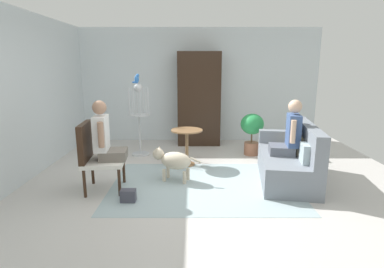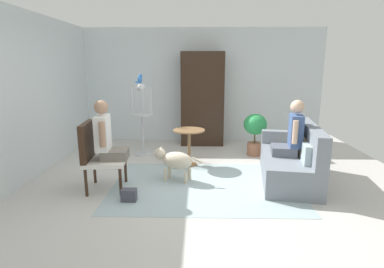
{
  "view_description": "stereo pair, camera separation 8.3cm",
  "coord_description": "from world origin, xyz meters",
  "px_view_note": "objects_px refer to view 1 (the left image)",
  "views": [
    {
      "loc": [
        -0.04,
        -4.48,
        1.83
      ],
      "look_at": [
        -0.06,
        -0.02,
        0.82
      ],
      "focal_mm": 28.68,
      "sensor_mm": 36.0,
      "label": 1
    },
    {
      "loc": [
        0.04,
        -4.48,
        1.83
      ],
      "look_at": [
        -0.06,
        -0.02,
        0.82
      ],
      "focal_mm": 28.68,
      "sensor_mm": 36.0,
      "label": 2
    }
  ],
  "objects_px": {
    "couch": "(292,160)",
    "potted_plant": "(253,129)",
    "person_on_armchair": "(106,136)",
    "dog": "(175,160)",
    "round_end_table": "(188,140)",
    "armoire_cabinet": "(200,99)",
    "handbag": "(130,196)",
    "bird_cage_stand": "(140,118)",
    "armchair": "(96,152)",
    "person_on_couch": "(291,133)",
    "parrot": "(138,79)"
  },
  "relations": [
    {
      "from": "parrot",
      "to": "handbag",
      "type": "xyz_separation_m",
      "value": [
        0.22,
        -2.25,
        -1.48
      ]
    },
    {
      "from": "dog",
      "to": "person_on_couch",
      "type": "bearing_deg",
      "value": 0.8
    },
    {
      "from": "round_end_table",
      "to": "handbag",
      "type": "relative_size",
      "value": 3.27
    },
    {
      "from": "person_on_couch",
      "to": "parrot",
      "type": "distance_m",
      "value": 3.1
    },
    {
      "from": "armchair",
      "to": "round_end_table",
      "type": "relative_size",
      "value": 1.51
    },
    {
      "from": "handbag",
      "to": "person_on_armchair",
      "type": "bearing_deg",
      "value": 132.76
    },
    {
      "from": "couch",
      "to": "potted_plant",
      "type": "distance_m",
      "value": 1.48
    },
    {
      "from": "armchair",
      "to": "handbag",
      "type": "distance_m",
      "value": 0.85
    },
    {
      "from": "armchair",
      "to": "person_on_armchair",
      "type": "height_order",
      "value": "person_on_armchair"
    },
    {
      "from": "couch",
      "to": "potted_plant",
      "type": "relative_size",
      "value": 2.05
    },
    {
      "from": "handbag",
      "to": "potted_plant",
      "type": "bearing_deg",
      "value": 47.07
    },
    {
      "from": "armchair",
      "to": "bird_cage_stand",
      "type": "distance_m",
      "value": 1.89
    },
    {
      "from": "handbag",
      "to": "armoire_cabinet",
      "type": "bearing_deg",
      "value": 72.15
    },
    {
      "from": "person_on_armchair",
      "to": "armoire_cabinet",
      "type": "height_order",
      "value": "armoire_cabinet"
    },
    {
      "from": "armchair",
      "to": "potted_plant",
      "type": "xyz_separation_m",
      "value": [
        2.66,
        1.85,
        -0.04
      ]
    },
    {
      "from": "couch",
      "to": "bird_cage_stand",
      "type": "bearing_deg",
      "value": 152.03
    },
    {
      "from": "bird_cage_stand",
      "to": "potted_plant",
      "type": "height_order",
      "value": "bird_cage_stand"
    },
    {
      "from": "person_on_armchair",
      "to": "armoire_cabinet",
      "type": "distance_m",
      "value": 3.13
    },
    {
      "from": "couch",
      "to": "person_on_couch",
      "type": "bearing_deg",
      "value": -152.2
    },
    {
      "from": "armchair",
      "to": "person_on_armchair",
      "type": "distance_m",
      "value": 0.28
    },
    {
      "from": "person_on_armchair",
      "to": "handbag",
      "type": "xyz_separation_m",
      "value": [
        0.39,
        -0.42,
        -0.73
      ]
    },
    {
      "from": "armchair",
      "to": "potted_plant",
      "type": "relative_size",
      "value": 1.18
    },
    {
      "from": "dog",
      "to": "couch",
      "type": "bearing_deg",
      "value": 1.54
    },
    {
      "from": "bird_cage_stand",
      "to": "armoire_cabinet",
      "type": "height_order",
      "value": "armoire_cabinet"
    },
    {
      "from": "round_end_table",
      "to": "dog",
      "type": "distance_m",
      "value": 0.83
    },
    {
      "from": "person_on_armchair",
      "to": "parrot",
      "type": "relative_size",
      "value": 4.66
    },
    {
      "from": "potted_plant",
      "to": "dog",
      "type": "bearing_deg",
      "value": -136.05
    },
    {
      "from": "couch",
      "to": "person_on_armchair",
      "type": "bearing_deg",
      "value": -171.73
    },
    {
      "from": "bird_cage_stand",
      "to": "parrot",
      "type": "relative_size",
      "value": 7.9
    },
    {
      "from": "round_end_table",
      "to": "armoire_cabinet",
      "type": "height_order",
      "value": "armoire_cabinet"
    },
    {
      "from": "bird_cage_stand",
      "to": "handbag",
      "type": "relative_size",
      "value": 7.13
    },
    {
      "from": "bird_cage_stand",
      "to": "parrot",
      "type": "height_order",
      "value": "parrot"
    },
    {
      "from": "round_end_table",
      "to": "parrot",
      "type": "relative_size",
      "value": 3.62
    },
    {
      "from": "person_on_couch",
      "to": "parrot",
      "type": "relative_size",
      "value": 4.67
    },
    {
      "from": "person_on_armchair",
      "to": "round_end_table",
      "type": "bearing_deg",
      "value": 44.61
    },
    {
      "from": "armoire_cabinet",
      "to": "handbag",
      "type": "relative_size",
      "value": 10.27
    },
    {
      "from": "person_on_couch",
      "to": "bird_cage_stand",
      "type": "height_order",
      "value": "bird_cage_stand"
    },
    {
      "from": "armchair",
      "to": "person_on_couch",
      "type": "xyz_separation_m",
      "value": [
        2.97,
        0.41,
        0.2
      ]
    },
    {
      "from": "couch",
      "to": "handbag",
      "type": "distance_m",
      "value": 2.61
    },
    {
      "from": "dog",
      "to": "parrot",
      "type": "distance_m",
      "value": 2.07
    },
    {
      "from": "handbag",
      "to": "round_end_table",
      "type": "bearing_deg",
      "value": 63.82
    },
    {
      "from": "round_end_table",
      "to": "handbag",
      "type": "bearing_deg",
      "value": -116.18
    },
    {
      "from": "couch",
      "to": "round_end_table",
      "type": "bearing_deg",
      "value": 156.36
    },
    {
      "from": "dog",
      "to": "potted_plant",
      "type": "height_order",
      "value": "potted_plant"
    },
    {
      "from": "person_on_armchair",
      "to": "potted_plant",
      "type": "bearing_deg",
      "value": 36.34
    },
    {
      "from": "round_end_table",
      "to": "bird_cage_stand",
      "type": "distance_m",
      "value": 1.23
    },
    {
      "from": "person_on_armchair",
      "to": "dog",
      "type": "relative_size",
      "value": 1.11
    },
    {
      "from": "person_on_armchair",
      "to": "couch",
      "type": "bearing_deg",
      "value": 8.27
    },
    {
      "from": "dog",
      "to": "handbag",
      "type": "bearing_deg",
      "value": -126.14
    },
    {
      "from": "round_end_table",
      "to": "couch",
      "type": "bearing_deg",
      "value": -23.64
    }
  ]
}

